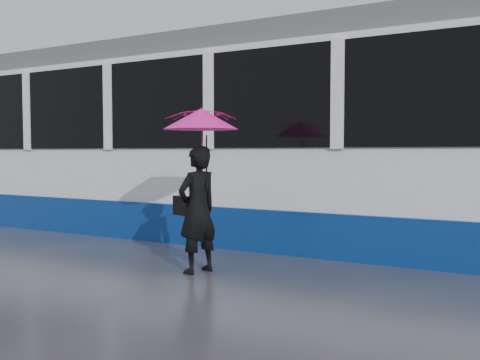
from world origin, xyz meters
The scene contains 6 objects.
ground centered at (0.00, 0.00, 0.00)m, with size 90.00×90.00×0.00m, color #2A2A2E.
rails centered at (0.00, 2.50, 0.01)m, with size 34.00×1.51×0.02m.
tram centered at (1.39, 2.50, 1.64)m, with size 26.00×2.56×3.35m.
woman centered at (-0.31, -0.24, 0.76)m, with size 0.55×0.36×1.51m, color black.
umbrella centered at (-0.26, -0.24, 1.65)m, with size 1.10×1.10×1.02m.
handbag centered at (-0.53, -0.22, 0.79)m, with size 0.29×0.19×0.41m.
Camera 1 is at (3.21, -5.51, 1.44)m, focal length 40.00 mm.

